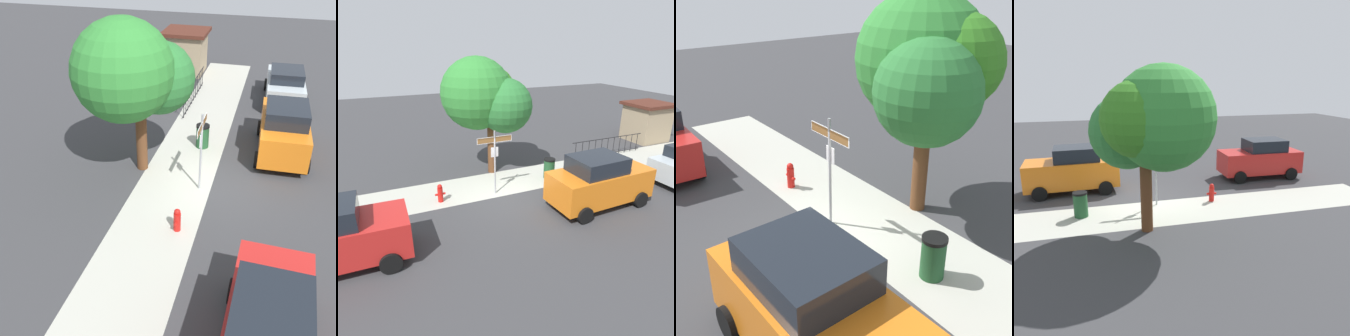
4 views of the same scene
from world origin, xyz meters
TOP-DOWN VIEW (x-y plane):
  - ground_plane at (0.00, 0.00)m, footprint 60.00×60.00m
  - sidewalk_strip at (2.00, 1.30)m, footprint 24.00×2.60m
  - street_sign at (-0.43, 0.40)m, footprint 1.53×0.07m
  - shade_tree at (0.15, 2.96)m, footprint 4.04×3.84m
  - car_red at (-6.50, -2.20)m, footprint 4.19×2.03m
  - car_orange at (2.93, -2.25)m, footprint 4.17×2.13m
  - car_silver at (8.52, -2.18)m, footprint 4.23×2.17m
  - iron_fence at (7.38, 2.30)m, footprint 4.92×0.04m
  - utility_shed at (11.84, 3.80)m, footprint 2.63×2.60m
  - fire_hydrant at (-2.79, 0.60)m, footprint 0.42×0.22m
  - trash_bin at (2.60, 0.90)m, footprint 0.55×0.55m

SIDE VIEW (x-z plane):
  - ground_plane at x=0.00m, z-range 0.00..0.00m
  - sidewalk_strip at x=2.00m, z-range 0.00..0.00m
  - fire_hydrant at x=-2.79m, z-range -0.01..0.77m
  - trash_bin at x=2.60m, z-range 0.00..0.98m
  - iron_fence at x=7.38m, z-range 0.02..1.09m
  - car_silver at x=8.52m, z-range 0.01..1.77m
  - car_red at x=-6.50m, z-range -0.01..2.03m
  - car_orange at x=2.93m, z-range -0.01..2.11m
  - utility_shed at x=11.84m, z-range 0.03..2.54m
  - street_sign at x=-0.43m, z-range 0.54..3.36m
  - shade_tree at x=0.15m, z-range 0.97..6.58m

